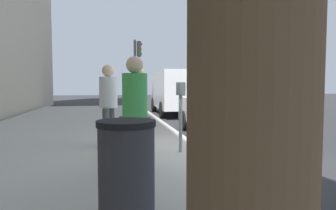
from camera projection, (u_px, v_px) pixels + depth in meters
ground_plane at (200, 153)px, 6.79m from camera, size 80.00×80.00×0.00m
sidewalk_slab at (58, 156)px, 6.23m from camera, size 28.00×6.00×0.15m
parking_meter at (181, 102)px, 6.16m from camera, size 0.36×0.12×1.41m
pedestrian_at_meter at (138, 105)px, 5.78m from camera, size 0.48×0.37×1.68m
pedestrian_bystander at (135, 103)px, 4.80m from camera, size 0.39×0.48×1.81m
parking_officer at (108, 98)px, 6.73m from camera, size 0.53×0.39×1.80m
parked_sedan_near at (227, 106)px, 8.81m from camera, size 4.41×1.98×1.77m
parked_van_far at (176, 90)px, 15.56m from camera, size 5.25×2.23×2.18m
traffic_signal at (137, 64)px, 15.34m from camera, size 0.24×0.44×3.60m
trash_bin at (127, 171)px, 3.05m from camera, size 0.59×0.59×1.01m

